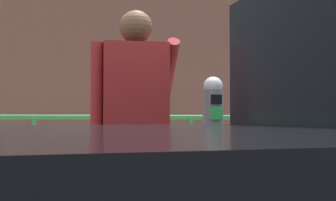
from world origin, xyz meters
The scene contains 4 objects.
parking_meter centered at (0.39, 0.43, 1.07)m, with size 0.15×0.16×1.32m.
pedestrian_at_meter centered at (-0.21, 0.43, 1.18)m, with size 0.69×0.57×1.78m.
background_railing centered at (0.00, 2.42, 0.89)m, with size 24.06×0.06×1.05m.
backdrop_wall centered at (0.00, 4.51, 1.87)m, with size 32.00×0.50×3.74m, color brown.
Camera 1 is at (-0.86, -2.59, 1.15)m, focal length 46.13 mm.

